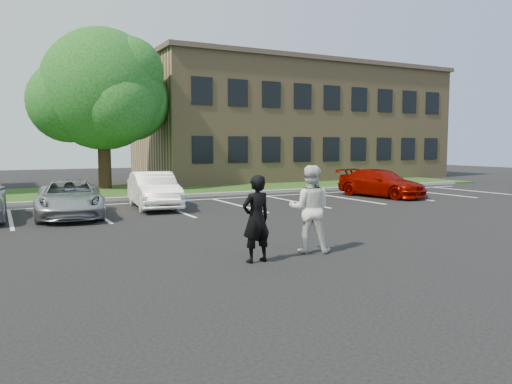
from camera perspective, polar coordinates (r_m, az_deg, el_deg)
ground_plane at (r=12.21m, az=2.18°, el=-6.24°), size 90.00×90.00×0.00m
curb at (r=23.28m, az=-12.61°, el=-0.64°), size 40.00×0.30×0.15m
grass_strip at (r=27.15m, az=-14.79°, el=0.07°), size 44.00×8.00×0.08m
stall_lines at (r=20.82m, az=-6.71°, el=-1.43°), size 34.00×5.36×0.01m
office_building at (r=38.06m, az=4.14°, el=7.90°), size 22.40×10.40×8.30m
tree at (r=29.11m, az=-16.99°, el=10.83°), size 7.80×7.20×8.80m
man_black_suit at (r=10.45m, az=0.02°, el=-3.08°), size 0.72×0.52×1.84m
man_white_shirt at (r=11.50m, az=6.16°, el=-1.93°), size 1.23×1.17×2.00m
car_silver_minivan at (r=18.24m, az=-20.50°, el=-0.70°), size 2.65×4.82×1.28m
car_white_sedan at (r=19.94m, az=-11.60°, el=0.22°), size 1.92×4.43×1.42m
car_red_compact at (r=24.57m, az=14.13°, el=0.98°), size 2.65×4.76×1.30m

